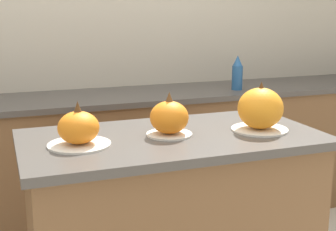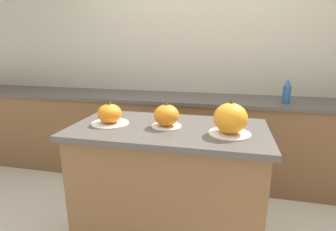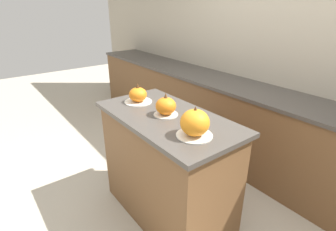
% 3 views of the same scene
% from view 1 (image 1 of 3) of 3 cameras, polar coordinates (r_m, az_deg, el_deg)
% --- Properties ---
extents(wall_back, '(8.00, 0.06, 2.50)m').
position_cam_1_polar(wall_back, '(3.31, -9.01, 9.17)').
color(wall_back, '#B2A893').
rests_on(wall_back, ground_plane).
extents(back_counter, '(6.00, 0.60, 0.91)m').
position_cam_1_polar(back_counter, '(3.14, -7.30, -5.73)').
color(back_counter, brown).
rests_on(back_counter, ground_plane).
extents(pumpkin_cake_left, '(0.24, 0.24, 0.17)m').
position_cam_1_polar(pumpkin_cake_left, '(1.76, -10.84, -1.70)').
color(pumpkin_cake_left, silver).
rests_on(pumpkin_cake_left, kitchen_island).
extents(pumpkin_cake_center, '(0.19, 0.19, 0.18)m').
position_cam_1_polar(pumpkin_cake_center, '(1.87, 0.15, -0.36)').
color(pumpkin_cake_center, silver).
rests_on(pumpkin_cake_center, kitchen_island).
extents(pumpkin_cake_right, '(0.24, 0.24, 0.21)m').
position_cam_1_polar(pumpkin_cake_right, '(1.98, 11.19, 0.70)').
color(pumpkin_cake_right, silver).
rests_on(pumpkin_cake_right, kitchen_island).
extents(bottle_tall, '(0.07, 0.07, 0.23)m').
position_cam_1_polar(bottle_tall, '(3.23, 8.45, 5.10)').
color(bottle_tall, '#235184').
rests_on(bottle_tall, back_counter).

